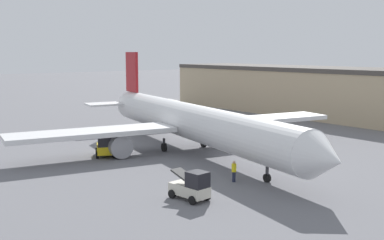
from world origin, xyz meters
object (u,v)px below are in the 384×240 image
at_px(airplane, 188,122).
at_px(ground_crew_worker, 234,171).
at_px(baggage_tug, 106,146).
at_px(belt_loader_truck, 192,186).

distance_m(airplane, ground_crew_worker, 13.59).
bearing_deg(ground_crew_worker, baggage_tug, -173.04).
xyz_separation_m(baggage_tug, belt_loader_truck, (17.11, -2.01, -0.05)).
relative_size(ground_crew_worker, baggage_tug, 0.53).
height_order(ground_crew_worker, belt_loader_truck, belt_loader_truck).
distance_m(airplane, baggage_tug, 9.23).
bearing_deg(airplane, belt_loader_truck, -26.22).
height_order(ground_crew_worker, baggage_tug, baggage_tug).
bearing_deg(belt_loader_truck, airplane, 137.56).
height_order(airplane, ground_crew_worker, airplane).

